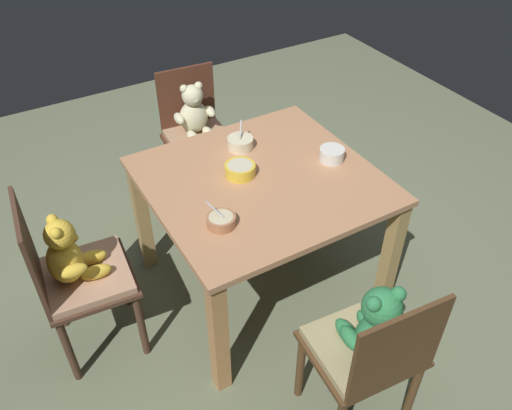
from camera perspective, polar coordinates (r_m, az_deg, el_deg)
name	(u,v)px	position (r m, az deg, el deg)	size (l,w,h in m)	color
ground_plane	(261,284)	(2.95, 0.49, -8.52)	(5.20, 5.20, 0.04)	#6C7558
dining_table	(261,197)	(2.53, 0.57, 0.83)	(1.04, 0.99, 0.71)	tan
teddy_chair_far_center	(196,127)	(3.24, -6.54, 8.42)	(0.41, 0.40, 0.84)	#552D1E
teddy_chair_near_left	(73,268)	(2.42, -19.19, -6.48)	(0.42, 0.43, 0.89)	#492F22
teddy_chair_near_front	(372,340)	(2.08, 12.43, -14.14)	(0.45, 0.40, 0.83)	#4E341D
porridge_bowl_cream_far_center	(240,143)	(2.65, -1.71, 6.77)	(0.13, 0.13, 0.12)	beige
porridge_bowl_terracotta_near_left	(221,221)	(2.19, -3.81, -1.70)	(0.12, 0.12, 0.11)	#B0724D
porridge_bowl_white_near_right	(332,154)	(2.59, 8.22, 5.49)	(0.12, 0.12, 0.06)	silver
porridge_bowl_yellow_center	(240,170)	(2.46, -1.73, 3.86)	(0.14, 0.14, 0.06)	yellow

